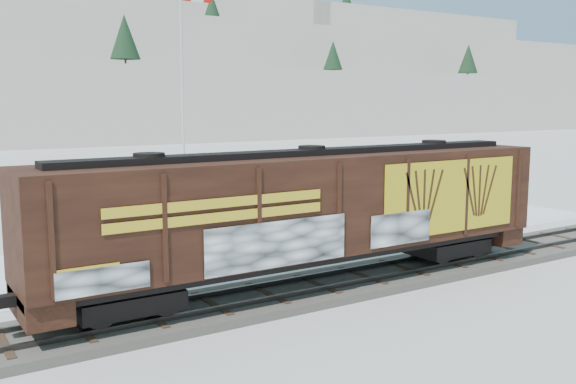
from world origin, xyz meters
TOP-DOWN VIEW (x-y plane):
  - ground at (0.00, 0.00)m, footprint 500.00×500.00m
  - rail_track at (0.00, 0.00)m, footprint 50.00×3.40m
  - parking_strip at (0.00, 7.50)m, footprint 40.00×8.00m
  - hopper_railcar at (-2.25, -0.01)m, footprint 18.77×3.06m
  - flagpole at (-0.06, 15.34)m, footprint 2.30×0.90m
  - car_silver at (-7.32, 7.61)m, footprint 4.66×2.50m
  - car_white at (4.47, 8.29)m, footprint 4.57×2.09m
  - car_dark at (7.65, 5.52)m, footprint 5.41×2.20m

SIDE VIEW (x-z plane):
  - ground at x=0.00m, z-range 0.00..0.00m
  - parking_strip at x=0.00m, z-range 0.00..0.03m
  - rail_track at x=0.00m, z-range -0.07..0.36m
  - car_white at x=4.47m, z-range 0.03..1.48m
  - car_silver at x=-7.32m, z-range 0.03..1.54m
  - car_dark at x=7.65m, z-range 0.03..1.60m
  - hopper_railcar at x=-2.25m, z-range 0.69..5.20m
  - flagpole at x=-0.06m, z-range -1.59..11.45m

